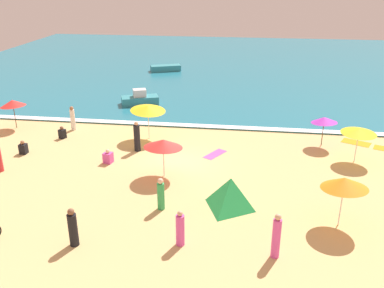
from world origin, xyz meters
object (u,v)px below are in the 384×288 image
(beachgoer_9, at_px, (73,119))
(beach_umbrella_2, at_px, (345,183))
(beach_umbrella_0, at_px, (13,103))
(beachgoer_0, at_px, (137,137))
(beach_umbrella_4, at_px, (163,144))
(beach_umbrella_3, at_px, (359,131))
(beachgoer_2, at_px, (62,133))
(beach_umbrella_5, at_px, (324,120))
(beachgoer_1, at_px, (276,237))
(beachgoer_6, at_px, (23,148))
(beachgoer_3, at_px, (180,229))
(beachgoer_8, at_px, (161,195))
(small_boat_0, at_px, (140,99))
(beachgoer_5, at_px, (108,157))
(beach_tent, at_px, (231,192))
(beach_umbrella_1, at_px, (148,108))
(small_boat_1, at_px, (166,68))
(beachgoer_7, at_px, (73,228))

(beachgoer_9, bearing_deg, beach_umbrella_2, -31.17)
(beach_umbrella_0, xyz_separation_m, beachgoer_0, (9.59, -2.83, -0.94))
(beach_umbrella_4, distance_m, beachgoer_9, 9.92)
(beach_umbrella_3, distance_m, beachgoer_2, 18.63)
(beach_umbrella_5, bearing_deg, beachgoer_1, -106.28)
(beach_umbrella_5, bearing_deg, beach_umbrella_0, 178.75)
(beachgoer_6, bearing_deg, beachgoer_3, -35.50)
(beachgoer_9, bearing_deg, beachgoer_3, -51.87)
(beachgoer_0, distance_m, beachgoer_9, 6.17)
(beachgoer_8, distance_m, small_boat_0, 16.72)
(beach_umbrella_5, bearing_deg, beachgoer_5, -161.20)
(beach_tent, bearing_deg, beachgoer_6, 160.70)
(beach_umbrella_1, bearing_deg, small_boat_0, 108.81)
(beachgoer_5, relative_size, beachgoer_6, 0.99)
(beach_umbrella_0, distance_m, beachgoer_8, 15.63)
(beach_umbrella_0, bearing_deg, beachgoer_1, -35.03)
(beach_umbrella_3, bearing_deg, beachgoer_3, -133.16)
(beach_umbrella_1, xyz_separation_m, small_boat_1, (-2.75, 19.77, -1.68))
(small_boat_0, bearing_deg, beachgoer_8, -72.32)
(beachgoer_0, bearing_deg, beach_umbrella_3, 0.98)
(beach_umbrella_1, bearing_deg, beach_umbrella_2, -40.18)
(beach_umbrella_4, xyz_separation_m, beachgoer_9, (-7.70, 6.16, -1.07))
(beachgoer_2, relative_size, small_boat_0, 0.26)
(beach_umbrella_0, relative_size, beachgoer_0, 1.26)
(small_boat_1, bearing_deg, beachgoer_0, -83.45)
(beach_umbrella_5, bearing_deg, beachgoer_9, 177.85)
(beach_umbrella_3, xyz_separation_m, beachgoer_5, (-14.27, -2.17, -1.56))
(beachgoer_1, distance_m, beachgoer_3, 3.80)
(beachgoer_9, bearing_deg, beach_umbrella_0, -177.63)
(beachgoer_0, height_order, beachgoer_8, beachgoer_0)
(beachgoer_7, xyz_separation_m, small_boat_0, (-2.14, 19.17, -0.27))
(beach_umbrella_4, height_order, beachgoer_0, beach_umbrella_4)
(beach_umbrella_1, height_order, beach_tent, beach_umbrella_1)
(beach_umbrella_2, xyz_separation_m, beachgoer_1, (-2.88, -2.65, -1.15))
(beach_umbrella_2, relative_size, beachgoer_8, 1.75)
(beach_umbrella_2, bearing_deg, beachgoer_7, -164.76)
(beach_umbrella_2, height_order, beachgoer_0, beach_umbrella_2)
(beach_umbrella_2, relative_size, beach_umbrella_4, 0.99)
(beachgoer_1, relative_size, small_boat_1, 0.56)
(beach_umbrella_2, distance_m, beachgoer_5, 13.16)
(beach_umbrella_4, xyz_separation_m, beachgoer_3, (1.88, -6.05, -1.16))
(beach_umbrella_3, distance_m, beachgoer_0, 13.07)
(beachgoer_5, distance_m, beachgoer_8, 6.19)
(beach_umbrella_4, height_order, beachgoer_5, beach_umbrella_4)
(beach_umbrella_2, height_order, beachgoer_2, beach_umbrella_2)
(beachgoer_6, bearing_deg, beachgoer_2, 64.87)
(beachgoer_0, height_order, beachgoer_3, beachgoer_0)
(beachgoer_6, distance_m, beachgoer_7, 10.79)
(beachgoer_3, bearing_deg, beach_umbrella_5, 57.94)
(small_boat_1, bearing_deg, beachgoer_3, -77.84)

